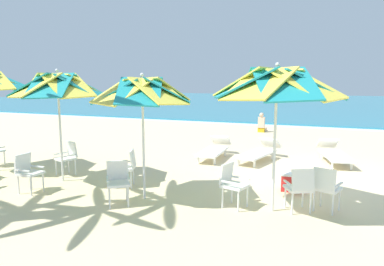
% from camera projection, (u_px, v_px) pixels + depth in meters
% --- Properties ---
extents(ground_plane, '(80.00, 80.00, 0.00)m').
position_uv_depth(ground_plane, '(312.00, 178.00, 9.01)').
color(ground_plane, beige).
extents(sea, '(80.00, 36.00, 0.10)m').
position_uv_depth(sea, '(327.00, 104.00, 35.04)').
color(sea, teal).
rests_on(sea, ground).
extents(surf_foam, '(80.00, 0.70, 0.01)m').
position_uv_depth(surf_foam, '(322.00, 128.00, 18.19)').
color(surf_foam, white).
rests_on(surf_foam, ground).
extents(beach_umbrella_0, '(2.43, 2.43, 2.78)m').
position_uv_depth(beach_umbrella_0, '(277.00, 85.00, 6.41)').
color(beach_umbrella_0, silver).
rests_on(beach_umbrella_0, ground).
extents(plastic_chair_0, '(0.57, 0.54, 0.87)m').
position_uv_depth(plastic_chair_0, '(232.00, 182.00, 6.92)').
color(plastic_chair_0, white).
rests_on(plastic_chair_0, ground).
extents(plastic_chair_1, '(0.60, 0.61, 0.87)m').
position_uv_depth(plastic_chair_1, '(300.00, 187.00, 6.63)').
color(plastic_chair_1, white).
rests_on(plastic_chair_1, ground).
extents(plastic_chair_2, '(0.56, 0.58, 0.87)m').
position_uv_depth(plastic_chair_2, '(326.00, 186.00, 6.66)').
color(plastic_chair_2, white).
rests_on(plastic_chair_2, ground).
extents(beach_umbrella_1, '(2.10, 2.10, 2.61)m').
position_uv_depth(beach_umbrella_1, '(142.00, 92.00, 7.14)').
color(beach_umbrella_1, silver).
rests_on(beach_umbrella_1, ground).
extents(plastic_chair_3, '(0.59, 0.57, 0.87)m').
position_uv_depth(plastic_chair_3, '(127.00, 166.00, 8.23)').
color(plastic_chair_3, white).
rests_on(plastic_chair_3, ground).
extents(plastic_chair_4, '(0.62, 0.63, 0.87)m').
position_uv_depth(plastic_chair_4, '(118.00, 180.00, 7.08)').
color(plastic_chair_4, white).
rests_on(plastic_chair_4, ground).
extents(beach_umbrella_2, '(2.21, 2.21, 2.73)m').
position_uv_depth(beach_umbrella_2, '(58.00, 86.00, 8.40)').
color(beach_umbrella_2, silver).
rests_on(beach_umbrella_2, ground).
extents(plastic_chair_5, '(0.47, 0.44, 0.87)m').
position_uv_depth(plastic_chair_5, '(28.00, 170.00, 7.81)').
color(plastic_chair_5, white).
rests_on(plastic_chair_5, ground).
extents(plastic_chair_6, '(0.57, 0.59, 0.87)m').
position_uv_depth(plastic_chair_6, '(68.00, 156.00, 9.26)').
color(plastic_chair_6, white).
rests_on(plastic_chair_6, ground).
extents(sun_lounger_1, '(1.13, 2.23, 0.62)m').
position_uv_depth(sun_lounger_1, '(334.00, 153.00, 10.63)').
color(sun_lounger_1, white).
rests_on(sun_lounger_1, ground).
extents(sun_lounger_2, '(1.13, 2.23, 0.62)m').
position_uv_depth(sun_lounger_2, '(259.00, 152.00, 10.86)').
color(sun_lounger_2, white).
rests_on(sun_lounger_2, ground).
extents(sun_lounger_3, '(0.70, 2.17, 0.62)m').
position_uv_depth(sun_lounger_3, '(214.00, 149.00, 11.24)').
color(sun_lounger_3, white).
rests_on(sun_lounger_3, ground).
extents(cooler_box, '(0.50, 0.34, 0.40)m').
position_uv_depth(cooler_box, '(293.00, 182.00, 7.95)').
color(cooler_box, red).
rests_on(cooler_box, ground).
extents(beachgoer_seated, '(0.30, 0.93, 0.92)m').
position_uv_depth(beachgoer_seated, '(262.00, 126.00, 16.84)').
color(beachgoer_seated, yellow).
rests_on(beachgoer_seated, ground).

